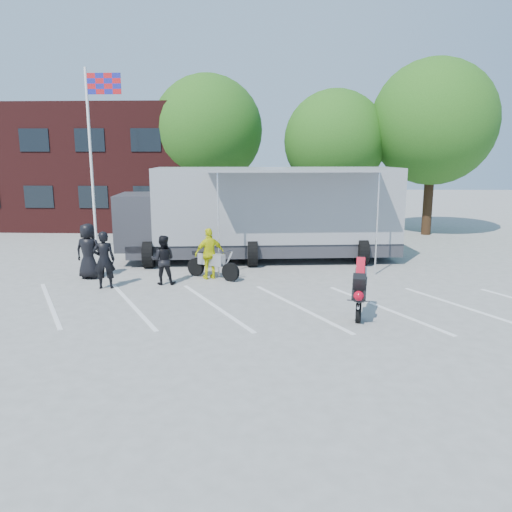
# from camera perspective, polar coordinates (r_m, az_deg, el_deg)

# --- Properties ---
(ground) EXTENTS (100.00, 100.00, 0.00)m
(ground) POSITION_cam_1_polar(r_m,az_deg,el_deg) (13.45, -6.13, -6.95)
(ground) COLOR #9C9C97
(ground) RESTS_ON ground
(parking_bay_lines) EXTENTS (18.09, 13.33, 0.01)m
(parking_bay_lines) POSITION_cam_1_polar(r_m,az_deg,el_deg) (14.39, -5.54, -5.67)
(parking_bay_lines) COLOR white
(parking_bay_lines) RESTS_ON ground
(office_building) EXTENTS (18.00, 8.00, 7.00)m
(office_building) POSITION_cam_1_polar(r_m,az_deg,el_deg) (32.88, -19.11, 9.60)
(office_building) COLOR #411514
(office_building) RESTS_ON ground
(flagpole) EXTENTS (1.61, 0.12, 8.00)m
(flagpole) POSITION_cam_1_polar(r_m,az_deg,el_deg) (24.08, -17.91, 12.90)
(flagpole) COLOR white
(flagpole) RESTS_ON ground
(tree_left) EXTENTS (6.12, 6.12, 8.64)m
(tree_left) POSITION_cam_1_polar(r_m,az_deg,el_deg) (28.92, -5.55, 14.08)
(tree_left) COLOR #382314
(tree_left) RESTS_ON ground
(tree_mid) EXTENTS (5.44, 5.44, 7.68)m
(tree_mid) POSITION_cam_1_polar(r_m,az_deg,el_deg) (27.78, 9.00, 12.82)
(tree_mid) COLOR #382314
(tree_mid) RESTS_ON ground
(tree_right) EXTENTS (6.46, 6.46, 9.12)m
(tree_right) POSITION_cam_1_polar(r_m,az_deg,el_deg) (28.31, 19.60, 14.18)
(tree_right) COLOR #382314
(tree_right) RESTS_ON ground
(transporter_truck) EXTENTS (12.27, 6.83, 3.74)m
(transporter_truck) POSITION_cam_1_polar(r_m,az_deg,el_deg) (20.45, 0.92, -0.47)
(transporter_truck) COLOR gray
(transporter_truck) RESTS_ON ground
(parked_motorcycle) EXTENTS (2.26, 1.67, 1.14)m
(parked_motorcycle) POSITION_cam_1_polar(r_m,az_deg,el_deg) (17.50, -4.94, -2.57)
(parked_motorcycle) COLOR silver
(parked_motorcycle) RESTS_ON ground
(stunt_bike_rider) EXTENTS (1.00, 1.64, 1.80)m
(stunt_bike_rider) POSITION_cam_1_polar(r_m,az_deg,el_deg) (13.82, 11.67, -6.62)
(stunt_bike_rider) COLOR black
(stunt_bike_rider) RESTS_ON ground
(spectator_leather_a) EXTENTS (1.01, 0.73, 1.93)m
(spectator_leather_a) POSITION_cam_1_polar(r_m,az_deg,el_deg) (18.20, -18.60, 0.53)
(spectator_leather_a) COLOR black
(spectator_leather_a) RESTS_ON ground
(spectator_leather_b) EXTENTS (0.77, 0.59, 1.87)m
(spectator_leather_b) POSITION_cam_1_polar(r_m,az_deg,el_deg) (16.69, -16.97, -0.44)
(spectator_leather_b) COLOR black
(spectator_leather_b) RESTS_ON ground
(spectator_leather_c) EXTENTS (0.84, 0.68, 1.65)m
(spectator_leather_c) POSITION_cam_1_polar(r_m,az_deg,el_deg) (16.79, -10.57, -0.44)
(spectator_leather_c) COLOR black
(spectator_leather_c) RESTS_ON ground
(spectator_hivis) EXTENTS (1.13, 0.83, 1.78)m
(spectator_hivis) POSITION_cam_1_polar(r_m,az_deg,el_deg) (17.29, -5.32, 0.27)
(spectator_hivis) COLOR #E0E40C
(spectator_hivis) RESTS_ON ground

